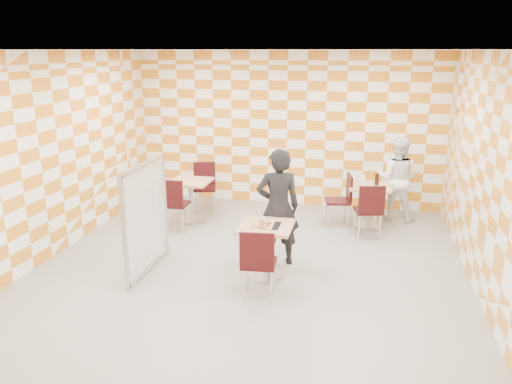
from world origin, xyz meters
TOP-DOWN VIEW (x-y plane):
  - room_shell at (0.00, 0.54)m, footprint 7.00×7.00m
  - main_table at (0.28, 0.03)m, footprint 0.70×0.70m
  - second_table at (1.64, 2.41)m, footprint 0.70×0.70m
  - empty_table at (-1.51, 2.05)m, footprint 0.70×0.70m
  - chair_main_front at (0.31, -0.64)m, footprint 0.46×0.47m
  - chair_second_front at (1.64, 1.80)m, footprint 0.51×0.52m
  - chair_second_side at (1.18, 2.35)m, footprint 0.51×0.50m
  - chair_empty_near at (-1.61, 1.47)m, footprint 0.42×0.43m
  - chair_empty_far at (-1.47, 2.73)m, footprint 0.52×0.53m
  - partition at (-1.37, -0.14)m, footprint 0.08×1.38m
  - man_dark at (0.35, 0.52)m, footprint 0.72×0.58m
  - man_white at (2.11, 2.93)m, footprint 0.83×0.70m
  - pizza_on_foil at (0.27, 0.01)m, footprint 0.40×0.40m
  - sport_bottle at (1.51, 2.56)m, footprint 0.06×0.06m
  - soda_bottle at (1.75, 2.46)m, footprint 0.07×0.07m

SIDE VIEW (x-z plane):
  - main_table at x=0.28m, z-range 0.13..0.88m
  - second_table at x=1.64m, z-range 0.13..0.88m
  - empty_table at x=-1.51m, z-range 0.13..0.88m
  - chair_main_front at x=0.31m, z-range 0.08..1.01m
  - chair_second_front at x=1.64m, z-range 0.08..1.01m
  - chair_second_side at x=1.18m, z-range 0.08..1.01m
  - chair_empty_near at x=-1.61m, z-range 0.08..1.01m
  - chair_empty_far at x=-1.47m, z-range 0.08..1.01m
  - man_white at x=2.11m, z-range 0.00..1.53m
  - pizza_on_foil at x=0.27m, z-range 0.74..0.79m
  - partition at x=-1.37m, z-range 0.02..1.57m
  - sport_bottle at x=1.51m, z-range 0.74..0.94m
  - man_dark at x=0.35m, z-range 0.00..1.70m
  - soda_bottle at x=1.75m, z-range 0.74..0.97m
  - room_shell at x=0.00m, z-range -2.00..5.00m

